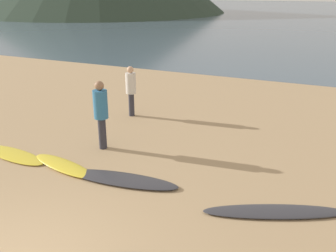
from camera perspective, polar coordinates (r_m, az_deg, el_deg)
ground_plane at (r=13.82m, az=6.71°, el=3.57°), size 120.00×120.00×0.20m
ocean_water at (r=66.72m, az=21.63°, el=15.87°), size 140.00×100.00×0.01m
surfboard_0 at (r=9.92m, az=-22.53°, el=-4.11°), size 2.09×0.85×0.06m
surfboard_1 at (r=8.95m, az=-15.74°, el=-5.85°), size 2.01×0.93×0.09m
surfboard_2 at (r=8.09m, az=-6.92°, el=-8.12°), size 2.53×0.90×0.09m
surfboard_4 at (r=7.28m, az=16.05°, el=-12.48°), size 2.62×1.51×0.08m
person_0 at (r=11.82m, az=-5.71°, el=5.96°), size 0.32×0.32×1.61m
person_1 at (r=9.40m, az=-10.26°, el=2.49°), size 0.36×0.36×1.77m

